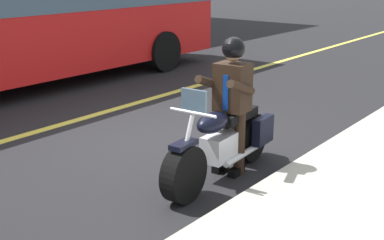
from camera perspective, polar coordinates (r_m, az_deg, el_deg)
The scene contains 5 objects.
ground_plane at distance 7.68m, azimuth -2.53°, elevation -2.53°, with size 80.00×80.00×0.00m, color black.
lane_center_stripe at distance 9.06m, azimuth -12.12°, elevation 0.19°, with size 60.00×0.16×0.01m, color #E5DB4C.
motorcycle_main at distance 6.32m, azimuth 3.52°, elevation -2.57°, with size 2.22×0.69×1.26m.
rider_main at distance 6.31m, azimuth 4.48°, elevation 2.92°, with size 0.65×0.58×1.74m.
bus_near at distance 11.31m, azimuth -20.59°, elevation 12.43°, with size 11.05×2.70×3.30m.
Camera 1 is at (5.44, 4.78, 2.56)m, focal length 47.56 mm.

